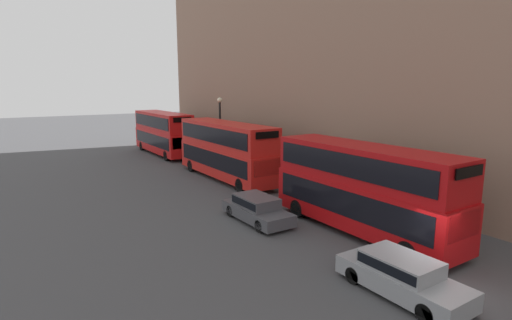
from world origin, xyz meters
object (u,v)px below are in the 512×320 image
object	(u,v)px
bus_second_in_queue	(226,148)
car_dark_sedan	(401,274)
bus_leading	(363,185)
car_hatchback	(257,208)
bus_third_in_queue	(163,131)

from	to	relation	value
bus_second_in_queue	car_dark_sedan	size ratio (longest dim) A/B	2.46
bus_second_in_queue	car_dark_sedan	xyz separation A→B (m)	(-3.40, -18.80, -1.70)
bus_leading	car_dark_sedan	distance (m)	6.23
bus_leading	car_hatchback	world-z (taller)	bus_leading
bus_third_in_queue	car_dark_sedan	bearing A→B (deg)	-95.95
car_hatchback	bus_second_in_queue	bearing A→B (deg)	70.51
bus_third_in_queue	car_hatchback	xyz separation A→B (m)	(-3.40, -23.42, -1.72)
bus_third_in_queue	car_hatchback	size ratio (longest dim) A/B	2.40
bus_leading	bus_second_in_queue	bearing A→B (deg)	90.00
bus_third_in_queue	car_dark_sedan	world-z (taller)	bus_third_in_queue
bus_leading	bus_second_in_queue	size ratio (longest dim) A/B	0.91
car_dark_sedan	bus_third_in_queue	bearing A→B (deg)	84.05
bus_second_in_queue	bus_third_in_queue	bearing A→B (deg)	90.00
bus_second_in_queue	car_hatchback	bearing A→B (deg)	-109.49
bus_leading	bus_third_in_queue	distance (m)	27.67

